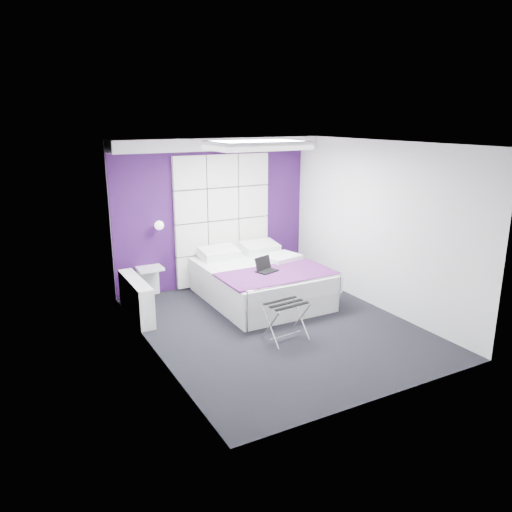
{
  "coord_description": "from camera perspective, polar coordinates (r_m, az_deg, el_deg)",
  "views": [
    {
      "loc": [
        -3.46,
        -5.75,
        2.93
      ],
      "look_at": [
        -0.15,
        0.35,
        0.99
      ],
      "focal_mm": 35.0,
      "sensor_mm": 36.0,
      "label": 1
    }
  ],
  "objects": [
    {
      "name": "ceiling",
      "position": [
        6.72,
        2.63,
        12.8
      ],
      "size": [
        4.4,
        4.4,
        0.0
      ],
      "primitive_type": "plane",
      "rotation": [
        3.14,
        0.0,
        0.0
      ],
      "color": "white",
      "rests_on": "wall_back"
    },
    {
      "name": "bed",
      "position": [
        8.23,
        0.47,
        -2.88
      ],
      "size": [
        1.77,
        2.14,
        0.75
      ],
      "color": "white",
      "rests_on": "floor"
    },
    {
      "name": "luggage_rack",
      "position": [
        6.81,
        3.42,
        -7.45
      ],
      "size": [
        0.54,
        0.4,
        0.53
      ],
      "rotation": [
        0.0,
        0.0,
        0.1
      ],
      "color": "silver",
      "rests_on": "floor"
    },
    {
      "name": "wall_lamp",
      "position": [
        8.35,
        -11.1,
        3.52
      ],
      "size": [
        0.15,
        0.15,
        0.15
      ],
      "primitive_type": "sphere",
      "color": "white",
      "rests_on": "wall_back"
    },
    {
      "name": "floor",
      "position": [
        7.32,
        2.37,
        -7.96
      ],
      "size": [
        4.4,
        4.4,
        0.0
      ],
      "primitive_type": "plane",
      "color": "black",
      "rests_on": "ground"
    },
    {
      "name": "wall_back",
      "position": [
        8.82,
        -4.88,
        4.93
      ],
      "size": [
        3.6,
        0.0,
        3.6
      ],
      "primitive_type": "plane",
      "rotation": [
        1.57,
        0.0,
        0.0
      ],
      "color": "white",
      "rests_on": "floor"
    },
    {
      "name": "radiator",
      "position": [
        7.73,
        -13.55,
        -4.71
      ],
      "size": [
        0.22,
        1.2,
        0.6
      ],
      "primitive_type": "cube",
      "color": "white",
      "rests_on": "floor"
    },
    {
      "name": "nightstand",
      "position": [
        8.44,
        -12.03,
        -1.42
      ],
      "size": [
        0.41,
        0.32,
        0.05
      ],
      "primitive_type": "cube",
      "color": "white",
      "rests_on": "wall_back"
    },
    {
      "name": "skylight",
      "position": [
        7.24,
        0.12,
        12.62
      ],
      "size": [
        1.36,
        0.86,
        0.12
      ],
      "primitive_type": null,
      "color": "white",
      "rests_on": "ceiling"
    },
    {
      "name": "accent_wall",
      "position": [
        8.82,
        -4.85,
        4.92
      ],
      "size": [
        3.58,
        0.02,
        2.58
      ],
      "primitive_type": "cube",
      "color": "#35114A",
      "rests_on": "wall_back"
    },
    {
      "name": "headboard",
      "position": [
        8.86,
        -3.81,
        4.13
      ],
      "size": [
        1.8,
        0.08,
        2.3
      ],
      "primitive_type": null,
      "color": "silver",
      "rests_on": "wall_back"
    },
    {
      "name": "wall_left",
      "position": [
        6.2,
        -11.92,
        0.05
      ],
      "size": [
        0.0,
        4.4,
        4.4
      ],
      "primitive_type": "plane",
      "rotation": [
        1.57,
        0.0,
        1.57
      ],
      "color": "white",
      "rests_on": "floor"
    },
    {
      "name": "soffit",
      "position": [
        8.45,
        -4.37,
        12.67
      ],
      "size": [
        3.58,
        0.5,
        0.2
      ],
      "primitive_type": "cube",
      "color": "white",
      "rests_on": "wall_back"
    },
    {
      "name": "laptop",
      "position": [
        7.78,
        1.1,
        -1.33
      ],
      "size": [
        0.32,
        0.23,
        0.23
      ],
      "rotation": [
        0.0,
        0.0,
        0.32
      ],
      "color": "black",
      "rests_on": "bed"
    },
    {
      "name": "wall_right",
      "position": [
        7.96,
        13.7,
        3.37
      ],
      "size": [
        0.0,
        4.4,
        4.4
      ],
      "primitive_type": "plane",
      "rotation": [
        1.57,
        0.0,
        -1.57
      ],
      "color": "white",
      "rests_on": "floor"
    }
  ]
}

